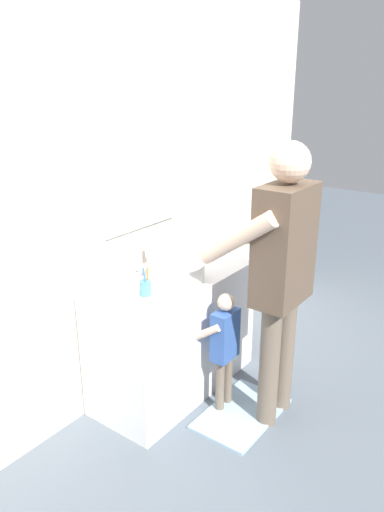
{
  "coord_description": "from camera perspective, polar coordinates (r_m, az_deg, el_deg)",
  "views": [
    {
      "loc": [
        -2.34,
        -1.59,
        2.08
      ],
      "look_at": [
        0.0,
        0.15,
        1.01
      ],
      "focal_mm": 34.83,
      "sensor_mm": 36.0,
      "label": 1
    }
  ],
  "objects": [
    {
      "name": "bath_mat",
      "position": [
        3.39,
        5.7,
        -17.56
      ],
      "size": [
        0.64,
        0.4,
        0.02
      ],
      "primitive_type": "cube",
      "color": "#99B7CC",
      "rests_on": "ground"
    },
    {
      "name": "faucet",
      "position": [
        3.35,
        -4.87,
        -0.46
      ],
      "size": [
        0.18,
        0.14,
        0.18
      ],
      "color": "#B7BABF",
      "rests_on": "vanity_cabinet"
    },
    {
      "name": "ground_plane",
      "position": [
        3.51,
        2.05,
        -16.27
      ],
      "size": [
        14.0,
        14.0,
        0.0
      ],
      "primitive_type": "plane",
      "color": "slate"
    },
    {
      "name": "back_wall",
      "position": [
        3.29,
        -6.62,
        7.21
      ],
      "size": [
        4.4,
        0.1,
        2.7
      ],
      "color": "beige",
      "rests_on": "ground"
    },
    {
      "name": "child_toddler",
      "position": [
        3.19,
        3.69,
        -9.78
      ],
      "size": [
        0.25,
        0.25,
        0.82
      ],
      "color": "#6B5B4C",
      "rests_on": "ground"
    },
    {
      "name": "toothbrush_cup",
      "position": [
        3.0,
        -5.36,
        -3.56
      ],
      "size": [
        0.07,
        0.07,
        0.21
      ],
      "color": "#4C8EB2",
      "rests_on": "vanity_cabinet"
    },
    {
      "name": "vanity_cabinet",
      "position": [
        3.43,
        -2.03,
        -8.93
      ],
      "size": [
        1.21,
        0.54,
        0.83
      ],
      "primitive_type": "cube",
      "color": "white",
      "rests_on": "ground"
    },
    {
      "name": "adult_parent",
      "position": [
        2.94,
        10.15,
        -0.72
      ],
      "size": [
        0.54,
        0.57,
        1.75
      ],
      "color": "#6B5B4C",
      "rests_on": "ground"
    },
    {
      "name": "sink_basin",
      "position": [
        3.22,
        -1.86,
        -1.71
      ],
      "size": [
        0.37,
        0.37,
        0.11
      ],
      "color": "white",
      "rests_on": "vanity_cabinet"
    }
  ]
}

